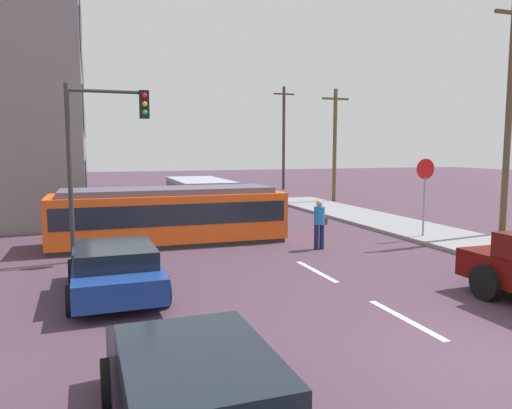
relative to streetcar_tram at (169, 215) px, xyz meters
The scene contains 17 objects.
ground_plane 3.65m from the streetcar_tram, 24.64° to the right, with size 120.00×120.00×0.00m, color #4C3546.
sidewalk_curb_right 11.42m from the streetcar_tram, 28.67° to the right, with size 3.20×36.00×0.14m, color gray.
lane_stripe_1 10.03m from the streetcar_tram, 71.41° to the right, with size 0.16×2.40×0.01m, color silver.
lane_stripe_2 6.40m from the streetcar_tram, 59.76° to the right, with size 0.16×2.40×0.01m, color silver.
lane_stripe_3 6.87m from the streetcar_tram, 62.06° to the left, with size 0.16×2.40×0.01m, color silver.
lane_stripe_4 12.46m from the streetcar_tram, 75.15° to the left, with size 0.16×2.40×0.01m, color silver.
streetcar_tram is the anchor object (origin of this frame).
city_bus 6.83m from the streetcar_tram, 68.35° to the left, with size 2.56×5.84×1.88m.
pedestrian_crossing 5.37m from the streetcar_tram, 30.94° to the right, with size 0.47×0.36×1.67m.
parked_sedan_near 12.35m from the streetcar_tram, 97.54° to the right, with size 1.99×4.24×1.19m.
parked_sedan_mid 6.28m from the streetcar_tram, 110.33° to the right, with size 2.14×4.09×1.19m.
parked_sedan_far 4.33m from the streetcar_tram, 113.21° to the left, with size 2.13×4.33×1.19m.
stop_sign 9.50m from the streetcar_tram, 14.56° to the right, with size 0.76×0.07×2.88m.
traffic_light_mast 4.06m from the streetcar_tram, 137.54° to the right, with size 2.40×0.33×5.26m.
utility_pole_near 13.16m from the streetcar_tram, 13.71° to the right, with size 1.80×0.24×8.92m.
utility_pole_mid 15.76m from the streetcar_tram, 39.76° to the left, with size 1.80×0.24×7.07m.
utility_pole_far 24.06m from the streetcar_tram, 57.85° to the left, with size 1.80×0.24×8.47m.
Camera 1 is at (-5.83, -5.81, 3.37)m, focal length 33.92 mm.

